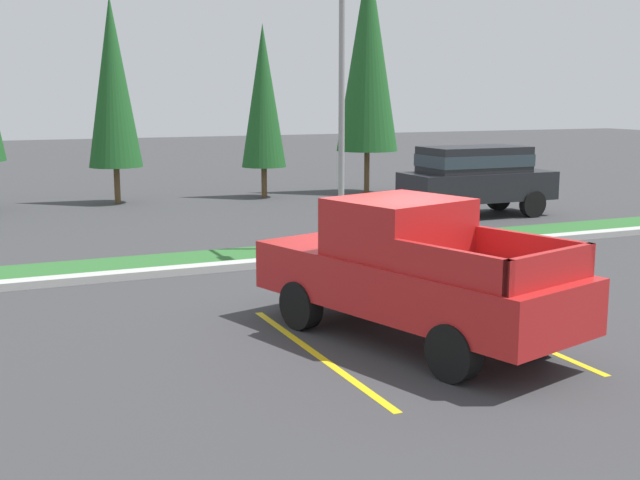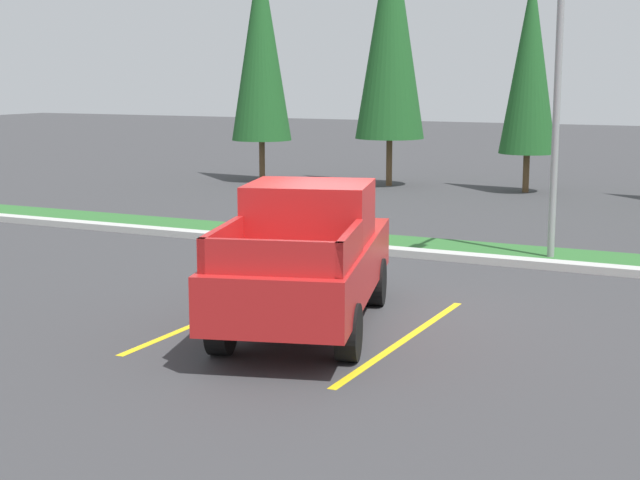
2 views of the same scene
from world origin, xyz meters
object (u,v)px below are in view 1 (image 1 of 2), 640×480
(pickup_truck_main, at_px, (410,272))
(cypress_tree_right_inner, at_px, (263,96))
(cypress_tree_center, at_px, (113,82))
(street_light, at_px, (345,95))
(suv_distant, at_px, (476,175))
(cypress_tree_rightmost, at_px, (368,53))

(pickup_truck_main, distance_m, cypress_tree_right_inner, 17.82)
(pickup_truck_main, bearing_deg, cypress_tree_center, 93.79)
(street_light, height_order, cypress_tree_center, cypress_tree_center)
(cypress_tree_right_inner, bearing_deg, pickup_truck_main, -102.88)
(suv_distant, distance_m, cypress_tree_center, 12.24)
(suv_distant, distance_m, cypress_tree_right_inner, 8.48)
(street_light, bearing_deg, pickup_truck_main, -107.39)
(pickup_truck_main, relative_size, suv_distant, 1.20)
(pickup_truck_main, height_order, street_light, street_light)
(suv_distant, xyz_separation_m, street_light, (-6.09, -3.62, 2.37))
(cypress_tree_center, relative_size, cypress_tree_rightmost, 0.78)
(suv_distant, bearing_deg, street_light, -149.23)
(cypress_tree_right_inner, relative_size, cypress_tree_rightmost, 0.70)
(pickup_truck_main, distance_m, cypress_tree_rightmost, 19.17)
(cypress_tree_right_inner, height_order, cypress_tree_rightmost, cypress_tree_rightmost)
(suv_distant, distance_m, street_light, 7.47)
(suv_distant, relative_size, cypress_tree_rightmost, 0.53)
(pickup_truck_main, bearing_deg, suv_distant, 51.42)
(suv_distant, bearing_deg, cypress_tree_rightmost, 91.95)
(suv_distant, xyz_separation_m, cypress_tree_right_inner, (-4.22, 6.98, 2.33))
(cypress_tree_right_inner, distance_m, cypress_tree_rightmost, 4.29)
(cypress_tree_rightmost, bearing_deg, street_light, -119.45)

